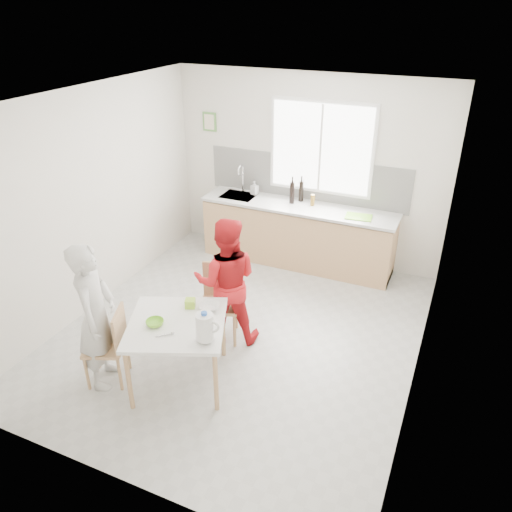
{
  "coord_description": "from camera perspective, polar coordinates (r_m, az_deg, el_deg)",
  "views": [
    {
      "loc": [
        2.13,
        -4.37,
        3.58
      ],
      "look_at": [
        0.11,
        0.2,
        0.96
      ],
      "focal_mm": 35.0,
      "sensor_mm": 36.0,
      "label": 1
    }
  ],
  "objects": [
    {
      "name": "person_red",
      "position": [
        5.56,
        -3.41,
        -2.92
      ],
      "size": [
        0.9,
        0.81,
        1.51
      ],
      "primitive_type": "imported",
      "rotation": [
        0.0,
        0.0,
        3.54
      ],
      "color": "red",
      "rests_on": "ground"
    },
    {
      "name": "jar_amber",
      "position": [
        7.16,
        6.48,
        6.38
      ],
      "size": [
        0.06,
        0.06,
        0.16
      ],
      "primitive_type": "cylinder",
      "color": "olive",
      "rests_on": "kitchen_counter"
    },
    {
      "name": "green_box",
      "position": [
        5.19,
        -7.53,
        -5.37
      ],
      "size": [
        0.13,
        0.13,
        0.09
      ],
      "primitive_type": "cube",
      "rotation": [
        0.0,
        0.0,
        0.39
      ],
      "color": "#9ED531",
      "rests_on": "dining_table"
    },
    {
      "name": "wine_bottle_a",
      "position": [
        7.19,
        4.14,
        7.25
      ],
      "size": [
        0.07,
        0.07,
        0.32
      ],
      "primitive_type": "cylinder",
      "color": "black",
      "rests_on": "kitchen_counter"
    },
    {
      "name": "window",
      "position": [
        7.12,
        7.45,
        12.14
      ],
      "size": [
        1.5,
        0.06,
        1.3
      ],
      "color": "white",
      "rests_on": "room_shell"
    },
    {
      "name": "room_shell",
      "position": [
        5.23,
        -1.99,
        5.94
      ],
      "size": [
        4.5,
        4.5,
        4.5
      ],
      "color": "silver",
      "rests_on": "ground"
    },
    {
      "name": "chair_left",
      "position": [
        5.32,
        -16.27,
        -9.5
      ],
      "size": [
        0.51,
        0.51,
        0.84
      ],
      "rotation": [
        0.0,
        0.0,
        -1.18
      ],
      "color": "tan",
      "rests_on": "ground"
    },
    {
      "name": "kitchen_counter",
      "position": [
        7.38,
        4.7,
        2.21
      ],
      "size": [
        2.84,
        0.64,
        1.37
      ],
      "color": "tan",
      "rests_on": "ground"
    },
    {
      "name": "person_white",
      "position": [
        5.17,
        -17.8,
        -6.57
      ],
      "size": [
        0.57,
        0.67,
        1.57
      ],
      "primitive_type": "imported",
      "rotation": [
        0.0,
        0.0,
        1.96
      ],
      "color": "silver",
      "rests_on": "ground"
    },
    {
      "name": "ground",
      "position": [
        6.04,
        -1.74,
        -8.73
      ],
      "size": [
        4.5,
        4.5,
        0.0
      ],
      "primitive_type": "plane",
      "color": "#B7B7B2",
      "rests_on": "ground"
    },
    {
      "name": "picture_frame",
      "position": [
        7.74,
        -5.34,
        15.02
      ],
      "size": [
        0.22,
        0.03,
        0.28
      ],
      "color": "#5A9845",
      "rests_on": "room_shell"
    },
    {
      "name": "cutting_board",
      "position": [
        6.89,
        11.65,
        4.41
      ],
      "size": [
        0.37,
        0.29,
        0.01
      ],
      "primitive_type": "cube",
      "rotation": [
        0.0,
        0.0,
        0.11
      ],
      "color": "#7ED631",
      "rests_on": "kitchen_counter"
    },
    {
      "name": "chair_far",
      "position": [
        5.76,
        -4.15,
        -4.78
      ],
      "size": [
        0.54,
        0.54,
        0.9
      ],
      "rotation": [
        0.0,
        0.0,
        0.39
      ],
      "color": "tan",
      "rests_on": "ground"
    },
    {
      "name": "backsplash",
      "position": [
        7.33,
        5.74,
        8.8
      ],
      "size": [
        3.0,
        0.02,
        0.65
      ],
      "primitive_type": "cube",
      "color": "white",
      "rests_on": "room_shell"
    },
    {
      "name": "soap_bottle",
      "position": [
        7.53,
        -0.16,
        7.81
      ],
      "size": [
        0.11,
        0.11,
        0.2
      ],
      "primitive_type": "imported",
      "rotation": [
        0.0,
        0.0,
        -0.22
      ],
      "color": "#999999",
      "rests_on": "kitchen_counter"
    },
    {
      "name": "spoon",
      "position": [
        4.84,
        -10.46,
        -8.88
      ],
      "size": [
        0.13,
        0.12,
        0.01
      ],
      "primitive_type": "cylinder",
      "rotation": [
        0.0,
        1.57,
        0.74
      ],
      "color": "#A5A5AA",
      "rests_on": "dining_table"
    },
    {
      "name": "milk_jug",
      "position": [
        4.64,
        -5.82,
        -8.04
      ],
      "size": [
        0.23,
        0.17,
        0.29
      ],
      "rotation": [
        0.0,
        0.0,
        0.39
      ],
      "color": "white",
      "rests_on": "dining_table"
    },
    {
      "name": "bowl_green",
      "position": [
        4.99,
        -11.48,
        -7.5
      ],
      "size": [
        0.23,
        0.23,
        0.06
      ],
      "primitive_type": "imported",
      "rotation": [
        0.0,
        0.0,
        0.39
      ],
      "color": "#82D531",
      "rests_on": "dining_table"
    },
    {
      "name": "wine_bottle_b",
      "position": [
        7.28,
        5.18,
        7.4
      ],
      "size": [
        0.07,
        0.07,
        0.3
      ],
      "primitive_type": "cylinder",
      "color": "black",
      "rests_on": "kitchen_counter"
    },
    {
      "name": "bowl_white",
      "position": [
        5.15,
        -5.35,
        -5.78
      ],
      "size": [
        0.28,
        0.28,
        0.05
      ],
      "primitive_type": "imported",
      "rotation": [
        0.0,
        0.0,
        0.39
      ],
      "color": "white",
      "rests_on": "dining_table"
    },
    {
      "name": "dining_table",
      "position": [
        5.05,
        -9.02,
        -8.21
      ],
      "size": [
        1.23,
        1.23,
        0.72
      ],
      "rotation": [
        0.0,
        0.0,
        0.39
      ],
      "color": "white",
      "rests_on": "ground"
    }
  ]
}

